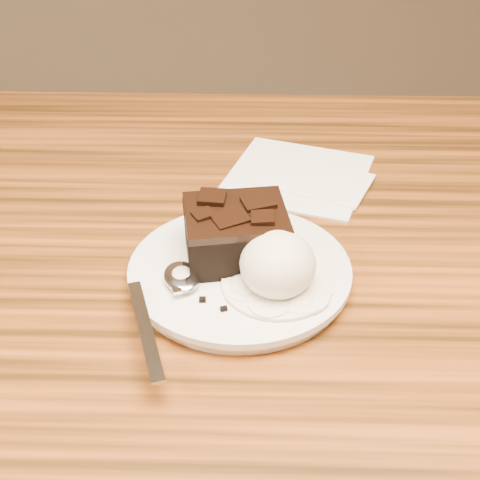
{
  "coord_description": "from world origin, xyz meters",
  "views": [
    {
      "loc": [
        0.07,
        -0.54,
        1.15
      ],
      "look_at": [
        0.06,
        -0.03,
        0.79
      ],
      "focal_mm": 50.77,
      "sensor_mm": 36.0,
      "label": 1
    }
  ],
  "objects_px": {
    "ice_cream_scoop": "(278,264)",
    "spoon": "(182,278)",
    "plate": "(240,274)",
    "brownie": "(236,236)",
    "napkin": "(297,175)"
  },
  "relations": [
    {
      "from": "spoon",
      "to": "brownie",
      "type": "bearing_deg",
      "value": 25.32
    },
    {
      "from": "ice_cream_scoop",
      "to": "spoon",
      "type": "xyz_separation_m",
      "value": [
        -0.09,
        0.0,
        -0.02
      ]
    },
    {
      "from": "ice_cream_scoop",
      "to": "spoon",
      "type": "bearing_deg",
      "value": 178.74
    },
    {
      "from": "ice_cream_scoop",
      "to": "napkin",
      "type": "distance_m",
      "value": 0.23
    },
    {
      "from": "brownie",
      "to": "spoon",
      "type": "bearing_deg",
      "value": -137.26
    },
    {
      "from": "plate",
      "to": "spoon",
      "type": "xyz_separation_m",
      "value": [
        -0.05,
        -0.02,
        0.01
      ]
    },
    {
      "from": "spoon",
      "to": "napkin",
      "type": "xyz_separation_m",
      "value": [
        0.11,
        0.22,
        -0.02
      ]
    },
    {
      "from": "plate",
      "to": "ice_cream_scoop",
      "type": "height_order",
      "value": "ice_cream_scoop"
    },
    {
      "from": "ice_cream_scoop",
      "to": "brownie",
      "type": "bearing_deg",
      "value": 129.9
    },
    {
      "from": "plate",
      "to": "napkin",
      "type": "bearing_deg",
      "value": 72.48
    },
    {
      "from": "plate",
      "to": "napkin",
      "type": "relative_size",
      "value": 1.34
    },
    {
      "from": "plate",
      "to": "brownie",
      "type": "bearing_deg",
      "value": 102.22
    },
    {
      "from": "brownie",
      "to": "ice_cream_scoop",
      "type": "bearing_deg",
      "value": -50.1
    },
    {
      "from": "plate",
      "to": "spoon",
      "type": "bearing_deg",
      "value": -153.94
    },
    {
      "from": "napkin",
      "to": "ice_cream_scoop",
      "type": "bearing_deg",
      "value": -97.15
    }
  ]
}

